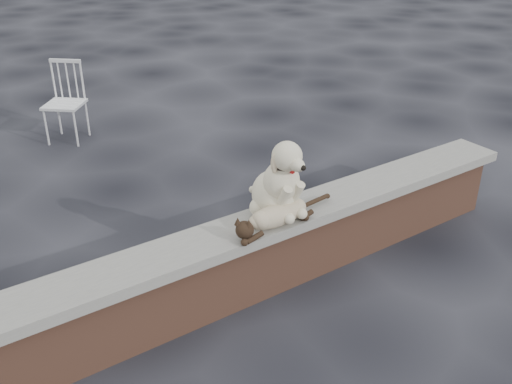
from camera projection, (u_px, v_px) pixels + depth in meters
ground at (188, 317)px, 4.07m from camera, size 60.00×60.00×0.00m
brick_wall at (186, 289)px, 3.96m from camera, size 6.00×0.30×0.50m
capstone at (183, 253)px, 3.82m from camera, size 6.20×0.40×0.08m
dog at (275, 175)px, 4.08m from camera, size 0.44×0.55×0.61m
cat at (278, 213)px, 4.03m from camera, size 1.10×0.33×0.18m
chair_d at (64, 103)px, 6.79m from camera, size 0.79×0.79×0.94m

